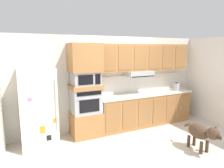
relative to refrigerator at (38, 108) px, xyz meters
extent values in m
plane|color=beige|center=(2.04, -0.68, -0.88)|extent=(9.60, 9.60, 0.00)
cube|color=silver|center=(2.04, 0.43, 0.37)|extent=(6.20, 0.12, 2.50)
cube|color=white|center=(4.84, -0.68, 0.37)|extent=(0.12, 7.10, 2.50)
cube|color=silver|center=(0.00, 0.00, 0.00)|extent=(0.76, 0.70, 1.76)
cylinder|color=silver|center=(0.33, -0.37, 0.10)|extent=(0.02, 0.02, 1.10)
cube|color=black|center=(0.15, -0.35, -0.59)|extent=(0.10, 0.01, 0.12)
cube|color=orange|center=(0.03, -0.35, -0.39)|extent=(0.11, 0.01, 0.16)
cube|color=pink|center=(-0.17, -0.35, 0.28)|extent=(0.08, 0.01, 0.08)
cube|color=orange|center=(0.29, -0.35, -0.23)|extent=(0.08, 0.01, 0.09)
cube|color=#A8703D|center=(1.12, 0.07, -0.58)|extent=(0.74, 0.62, 0.60)
cube|color=#A8AAAF|center=(1.12, 0.07, 0.02)|extent=(0.70, 0.58, 0.60)
cube|color=black|center=(1.12, -0.23, -0.04)|extent=(0.49, 0.01, 0.30)
cube|color=black|center=(1.12, -0.23, 0.26)|extent=(0.59, 0.01, 0.09)
cylinder|color=#A8AAAF|center=(1.12, -0.25, 0.16)|extent=(0.56, 0.02, 0.02)
cube|color=#A8703D|center=(1.12, 0.07, 0.37)|extent=(0.74, 0.62, 0.10)
cube|color=#A8AAAF|center=(1.12, 0.07, 0.58)|extent=(0.64, 0.53, 0.32)
cube|color=black|center=(1.05, -0.20, 0.58)|extent=(0.35, 0.01, 0.22)
cube|color=black|center=(1.35, -0.20, 0.58)|extent=(0.13, 0.01, 0.24)
cube|color=#A8703D|center=(1.12, 0.07, 1.08)|extent=(0.74, 0.62, 0.68)
cube|color=#A8703D|center=(2.92, 0.07, -0.44)|extent=(2.85, 0.60, 0.88)
cube|color=#9A6738|center=(1.73, -0.24, -0.42)|extent=(0.40, 0.01, 0.70)
cylinder|color=#BCBCC1|center=(1.87, -0.25, -0.42)|extent=(0.01, 0.01, 0.12)
cube|color=#9A6738|center=(2.20, -0.24, -0.42)|extent=(0.40, 0.01, 0.70)
cylinder|color=#BCBCC1|center=(2.06, -0.25, -0.42)|extent=(0.01, 0.01, 0.12)
cube|color=#9A6738|center=(2.68, -0.24, -0.42)|extent=(0.40, 0.01, 0.70)
cylinder|color=#BCBCC1|center=(2.82, -0.25, -0.42)|extent=(0.01, 0.01, 0.12)
cube|color=#9A6738|center=(3.15, -0.24, -0.42)|extent=(0.40, 0.01, 0.70)
cylinder|color=#BCBCC1|center=(3.01, -0.25, -0.42)|extent=(0.01, 0.01, 0.12)
cube|color=#9A6738|center=(3.63, -0.24, -0.42)|extent=(0.40, 0.01, 0.70)
cylinder|color=#BCBCC1|center=(3.77, -0.25, -0.42)|extent=(0.01, 0.01, 0.12)
cube|color=#9A6738|center=(4.10, -0.24, -0.42)|extent=(0.40, 0.01, 0.70)
cylinder|color=#BCBCC1|center=(3.96, -0.25, -0.42)|extent=(0.01, 0.01, 0.12)
cube|color=silver|center=(2.92, 0.07, 0.02)|extent=(2.89, 0.64, 0.04)
cube|color=silver|center=(2.92, 0.36, 0.29)|extent=(2.89, 0.02, 0.50)
cube|color=#A8703D|center=(2.92, 0.20, 1.05)|extent=(2.85, 0.34, 0.74)
cube|color=#A8AAAF|center=(2.69, 0.13, 0.61)|extent=(0.76, 0.48, 0.14)
cube|color=black|center=(2.69, -0.09, 0.56)|extent=(0.72, 0.04, 0.02)
cube|color=#9A6738|center=(1.73, 0.02, 1.05)|extent=(0.40, 0.01, 0.63)
cube|color=#9A6738|center=(2.20, 0.02, 1.05)|extent=(0.40, 0.01, 0.63)
cube|color=#9A6738|center=(2.68, 0.02, 1.05)|extent=(0.40, 0.01, 0.63)
cube|color=#9A6738|center=(3.15, 0.02, 1.05)|extent=(0.40, 0.01, 0.63)
cube|color=#9A6738|center=(3.63, 0.02, 1.05)|extent=(0.40, 0.01, 0.63)
cube|color=#9A6738|center=(4.10, 0.02, 1.05)|extent=(0.40, 0.01, 0.63)
cylinder|color=yellow|center=(3.40, 0.15, 0.05)|extent=(0.10, 0.08, 0.03)
cylinder|color=silver|center=(3.46, 0.07, 0.05)|extent=(0.10, 0.08, 0.01)
cylinder|color=#A8AAAF|center=(3.99, 0.02, 0.15)|extent=(0.17, 0.17, 0.22)
cylinder|color=black|center=(3.99, 0.02, 0.27)|extent=(0.10, 0.10, 0.02)
ellipsoid|color=#473323|center=(3.07, -1.68, -0.47)|extent=(0.31, 0.49, 0.31)
sphere|color=#473323|center=(3.06, -2.04, -0.38)|extent=(0.25, 0.25, 0.25)
ellipsoid|color=#312318|center=(3.06, -2.16, -0.40)|extent=(0.09, 0.14, 0.09)
cone|color=#473323|center=(3.14, -2.02, -0.27)|extent=(0.07, 0.07, 0.08)
cone|color=#473323|center=(2.98, -2.02, -0.27)|extent=(0.07, 0.07, 0.08)
cylinder|color=#473323|center=(3.07, -1.36, -0.43)|extent=(0.05, 0.18, 0.14)
cylinder|color=#473323|center=(3.15, -1.86, -0.75)|extent=(0.07, 0.07, 0.26)
cylinder|color=#473323|center=(2.98, -1.85, -0.75)|extent=(0.07, 0.07, 0.26)
cylinder|color=#473323|center=(3.15, -1.51, -0.75)|extent=(0.07, 0.07, 0.26)
cylinder|color=#473323|center=(2.98, -1.51, -0.75)|extent=(0.07, 0.07, 0.26)
cylinder|color=#B2B7BC|center=(3.62, -1.30, -0.85)|extent=(0.20, 0.20, 0.06)
cylinder|color=brown|center=(3.62, -1.30, -0.84)|extent=(0.15, 0.15, 0.03)
camera|label=1|loc=(-0.38, -4.58, 1.26)|focal=32.36mm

